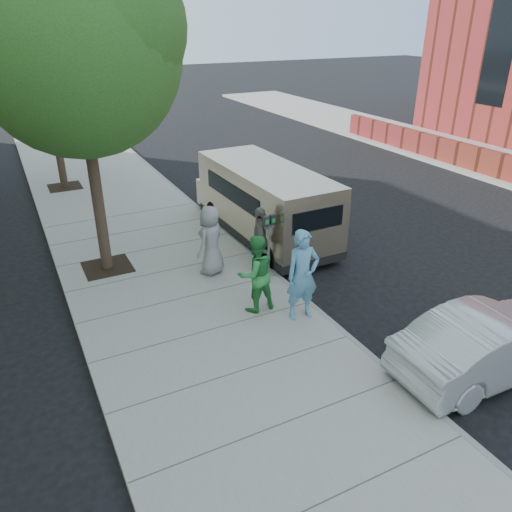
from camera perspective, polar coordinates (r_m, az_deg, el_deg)
name	(u,v)px	position (r m, az deg, el deg)	size (l,w,h in m)	color
ground	(225,293)	(12.16, -3.51, -4.23)	(120.00, 120.00, 0.00)	black
sidewalk	(186,300)	(11.82, -7.98, -4.98)	(5.00, 60.00, 0.15)	gray
curb_face	(277,277)	(12.68, 2.44, -2.46)	(0.12, 60.00, 0.16)	gray
tree_near	(77,43)	(12.25, -19.77, 21.97)	(4.62, 4.60, 7.53)	black
tree_far	(43,54)	(19.82, -23.14, 20.47)	(3.92, 3.80, 6.49)	black
parking_meter	(269,232)	(12.16, 1.49, 2.71)	(0.34, 0.15, 1.60)	gray
van	(264,201)	(14.77, 0.89, 6.33)	(2.07, 5.90, 2.17)	beige
sedan	(493,342)	(10.26, 25.43, -8.90)	(1.39, 3.99, 1.32)	#B6B8BE
person_officer	(303,275)	(10.52, 5.35, -2.19)	(0.73, 0.48, 2.01)	#5998BE
person_green_shirt	(256,274)	(10.79, -0.04, -2.03)	(0.86, 0.67, 1.77)	green
person_gray_shirt	(211,240)	(12.43, -5.19, 1.81)	(0.87, 0.57, 1.78)	gray
person_striped_polo	(260,239)	(12.55, 0.48, 1.96)	(1.00, 0.41, 1.70)	slate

